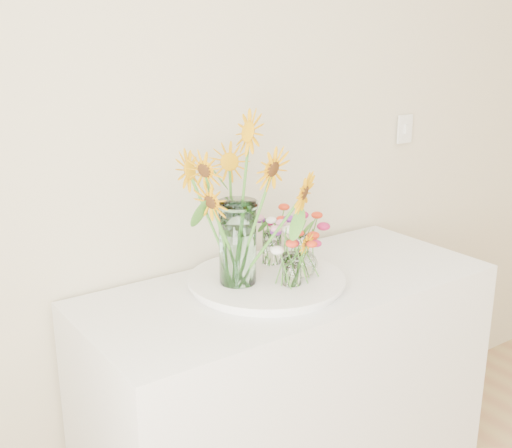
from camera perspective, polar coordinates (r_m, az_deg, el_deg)
name	(u,v)px	position (r m, az deg, el deg)	size (l,w,h in m)	color
counter	(289,402)	(2.34, 2.91, -15.50)	(1.40, 0.60, 0.90)	white
tray	(267,282)	(2.10, 0.94, -5.18)	(0.49, 0.49, 0.03)	white
mason_jar	(238,243)	(2.01, -1.64, -1.70)	(0.12, 0.12, 0.28)	#C0F3E4
sunflower_bouquet	(237,202)	(1.97, -1.68, 1.97)	(0.72, 0.72, 0.54)	#DC9504
small_vase_a	(292,270)	(2.03, 3.19, -4.11)	(0.06, 0.06, 0.11)	white
wildflower_posy_a	(292,257)	(2.01, 3.21, -2.91)	(0.21, 0.21, 0.20)	red
small_vase_b	(303,255)	(2.11, 4.19, -2.78)	(0.10, 0.10, 0.14)	white
wildflower_posy_b	(303,242)	(2.09, 4.21, -1.62)	(0.23, 0.23, 0.23)	red
small_vase_c	(272,248)	(2.21, 1.42, -2.17)	(0.07, 0.07, 0.11)	white
wildflower_posy_c	(272,236)	(2.19, 1.43, -1.06)	(0.17, 0.17, 0.20)	red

